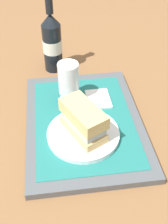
% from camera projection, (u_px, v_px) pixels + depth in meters
% --- Properties ---
extents(ground_plane, '(3.00, 3.00, 0.00)m').
position_uv_depth(ground_plane, '(84.00, 125.00, 0.81)').
color(ground_plane, brown).
extents(tray, '(0.44, 0.32, 0.02)m').
position_uv_depth(tray, '(84.00, 123.00, 0.80)').
color(tray, '#4C5156').
rests_on(tray, ground_plane).
extents(placemat, '(0.38, 0.27, 0.00)m').
position_uv_depth(placemat, '(84.00, 120.00, 0.80)').
color(placemat, '#1E6B66').
rests_on(placemat, tray).
extents(plate, '(0.19, 0.19, 0.01)m').
position_uv_depth(plate, '(83.00, 134.00, 0.74)').
color(plate, white).
rests_on(plate, placemat).
extents(sandwich, '(0.14, 0.12, 0.08)m').
position_uv_depth(sandwich, '(82.00, 119.00, 0.71)').
color(sandwich, tan).
rests_on(sandwich, plate).
extents(beer_glass, '(0.06, 0.06, 0.12)m').
position_uv_depth(beer_glass, '(69.00, 81.00, 0.82)').
color(beer_glass, silver).
rests_on(beer_glass, placemat).
extents(napkin_folded, '(0.09, 0.07, 0.01)m').
position_uv_depth(napkin_folded, '(98.00, 99.00, 0.86)').
color(napkin_folded, white).
rests_on(napkin_folded, placemat).
extents(beer_bottle, '(0.07, 0.07, 0.27)m').
position_uv_depth(beer_bottle, '(52.00, 42.00, 0.96)').
color(beer_bottle, black).
rests_on(beer_bottle, ground_plane).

